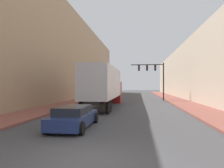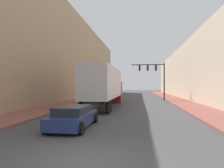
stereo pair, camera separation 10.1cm
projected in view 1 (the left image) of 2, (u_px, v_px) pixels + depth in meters
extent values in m
plane|color=#424244|center=(89.00, 163.00, 6.69)|extent=(200.00, 200.00, 0.00)
cube|color=brown|center=(174.00, 99.00, 35.60)|extent=(3.24, 80.00, 0.15)
cube|color=brown|center=(88.00, 99.00, 37.34)|extent=(3.24, 80.00, 0.15)
cube|color=beige|center=(203.00, 71.00, 35.06)|extent=(6.00, 80.00, 9.40)
cube|color=tan|center=(62.00, 57.00, 37.94)|extent=(6.00, 80.00, 14.63)
cube|color=silver|center=(103.00, 83.00, 22.75)|extent=(2.57, 11.79, 3.06)
cube|color=black|center=(103.00, 99.00, 22.74)|extent=(1.29, 11.79, 0.24)
cube|color=maroon|center=(112.00, 92.00, 29.85)|extent=(2.57, 2.53, 2.84)
cylinder|color=black|center=(81.00, 108.00, 18.22)|extent=(0.25, 1.00, 1.00)
cylinder|color=black|center=(108.00, 108.00, 17.94)|extent=(0.25, 1.00, 1.00)
cylinder|color=black|center=(84.00, 106.00, 19.41)|extent=(0.25, 1.00, 1.00)
cylinder|color=black|center=(110.00, 107.00, 19.13)|extent=(0.25, 1.00, 1.00)
cylinder|color=black|center=(104.00, 99.00, 29.99)|extent=(0.25, 1.00, 1.00)
cylinder|color=black|center=(120.00, 99.00, 29.71)|extent=(0.25, 1.00, 1.00)
cube|color=navy|center=(74.00, 119.00, 12.23)|extent=(1.75, 4.70, 0.61)
cube|color=#1E232D|center=(73.00, 110.00, 12.00)|extent=(1.54, 2.58, 0.43)
cylinder|color=black|center=(69.00, 117.00, 13.98)|extent=(0.25, 0.64, 0.64)
cylinder|color=black|center=(95.00, 118.00, 13.76)|extent=(0.25, 0.64, 0.64)
cylinder|color=black|center=(46.00, 127.00, 10.60)|extent=(0.25, 0.64, 0.64)
cylinder|color=black|center=(81.00, 128.00, 10.39)|extent=(0.25, 0.64, 0.64)
cylinder|color=black|center=(164.00, 81.00, 34.53)|extent=(0.20, 0.20, 5.96)
cube|color=black|center=(147.00, 65.00, 34.86)|extent=(5.15, 0.12, 0.12)
cube|color=black|center=(155.00, 68.00, 34.70)|extent=(0.30, 0.24, 0.90)
sphere|color=red|center=(155.00, 68.00, 34.56)|extent=(0.18, 0.18, 0.18)
cube|color=black|center=(147.00, 68.00, 34.86)|extent=(0.30, 0.24, 0.90)
sphere|color=red|center=(147.00, 66.00, 34.72)|extent=(0.18, 0.18, 0.18)
cube|color=black|center=(139.00, 68.00, 35.01)|extent=(0.30, 0.24, 0.90)
sphere|color=red|center=(139.00, 70.00, 34.87)|extent=(0.18, 0.18, 0.18)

